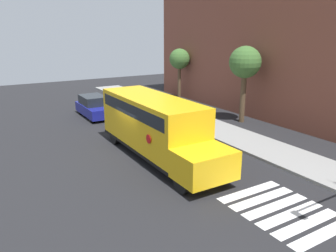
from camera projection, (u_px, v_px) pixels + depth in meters
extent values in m
plane|color=black|center=(139.00, 153.00, 18.30)|extent=(60.00, 60.00, 0.00)
cube|color=gray|center=(228.00, 134.00, 21.49)|extent=(44.00, 3.00, 0.15)
cube|color=brown|center=(302.00, 49.00, 23.24)|extent=(32.00, 4.00, 10.64)
cube|color=white|center=(250.00, 192.00, 13.86)|extent=(0.50, 3.20, 0.01)
cube|color=white|center=(262.00, 198.00, 13.28)|extent=(0.50, 3.20, 0.01)
cube|color=white|center=(275.00, 206.00, 12.71)|extent=(0.50, 3.20, 0.01)
cube|color=white|center=(290.00, 214.00, 12.13)|extent=(0.50, 3.20, 0.01)
cube|color=white|center=(307.00, 223.00, 11.56)|extent=(0.50, 3.20, 0.01)
cube|color=white|center=(325.00, 234.00, 10.98)|extent=(0.50, 3.20, 0.01)
cube|color=yellow|center=(151.00, 122.00, 17.66)|extent=(7.71, 2.50, 2.74)
cube|color=yellow|center=(204.00, 164.00, 13.93)|extent=(1.84, 2.50, 1.27)
cube|color=black|center=(152.00, 145.00, 18.02)|extent=(7.71, 2.54, 0.16)
cube|color=black|center=(151.00, 107.00, 17.43)|extent=(7.09, 2.53, 0.64)
cylinder|color=red|center=(148.00, 139.00, 15.31)|extent=(0.44, 0.02, 0.44)
cylinder|color=black|center=(222.00, 171.00, 14.70)|extent=(1.00, 0.30, 1.00)
cylinder|color=black|center=(182.00, 182.00, 13.63)|extent=(1.00, 0.30, 1.00)
cylinder|color=black|center=(147.00, 130.00, 20.74)|extent=(1.00, 0.30, 1.00)
cylinder|color=black|center=(115.00, 136.00, 19.68)|extent=(1.00, 0.30, 1.00)
cube|color=navy|center=(95.00, 109.00, 25.87)|extent=(4.36, 1.83, 0.74)
cube|color=#1E2328|center=(93.00, 100.00, 25.88)|extent=(2.44, 1.69, 0.70)
cylinder|color=black|center=(111.00, 115.00, 25.15)|extent=(0.64, 0.22, 0.64)
cylinder|color=black|center=(91.00, 118.00, 24.36)|extent=(0.64, 0.22, 0.64)
cylinder|color=black|center=(98.00, 108.00, 27.52)|extent=(0.64, 0.22, 0.64)
cylinder|color=black|center=(80.00, 110.00, 26.73)|extent=(0.64, 0.22, 0.64)
cylinder|color=brown|center=(179.00, 82.00, 32.31)|extent=(0.32, 0.32, 3.38)
sphere|color=#3D662D|center=(180.00, 59.00, 31.67)|extent=(1.96, 1.96, 1.96)
cylinder|color=brown|center=(243.00, 97.00, 24.06)|extent=(0.39, 0.39, 3.73)
sphere|color=#3D662D|center=(245.00, 62.00, 23.35)|extent=(2.29, 2.29, 2.29)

